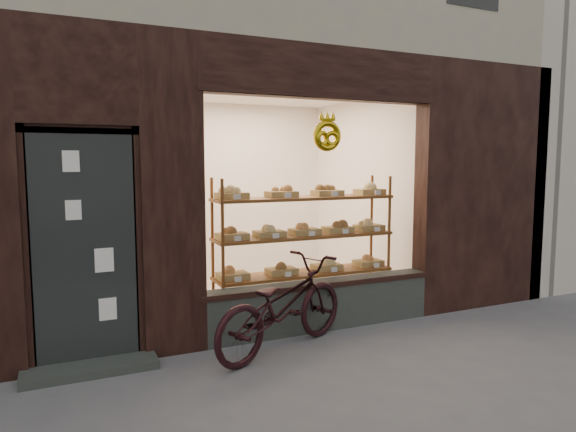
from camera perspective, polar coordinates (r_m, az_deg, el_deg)
name	(u,v)px	position (r m, az deg, el deg)	size (l,w,h in m)	color
ground	(406,424)	(4.07, 12.98, -21.59)	(90.00, 90.00, 0.00)	slate
display_shelf	(305,247)	(6.10, 1.86, -3.47)	(2.20, 0.45, 1.70)	brown
bicycle	(282,305)	(5.14, -0.64, -9.91)	(0.61, 1.76, 0.92)	black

